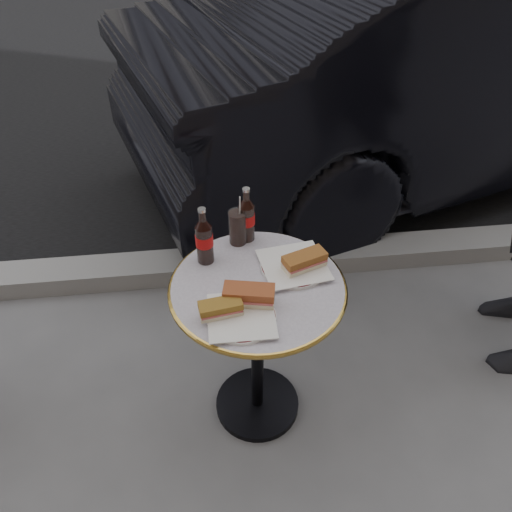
{
  "coord_description": "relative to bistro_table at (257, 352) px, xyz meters",
  "views": [
    {
      "loc": [
        -0.15,
        -1.24,
        1.92
      ],
      "look_at": [
        0.0,
        0.05,
        0.82
      ],
      "focal_mm": 35.0,
      "sensor_mm": 36.0,
      "label": 1
    }
  ],
  "objects": [
    {
      "name": "asphalt_road",
      "position": [
        0.0,
        5.0,
        -0.36
      ],
      "size": [
        40.0,
        8.0,
        0.0
      ],
      "primitive_type": "cube",
      "color": "black",
      "rests_on": "ground"
    },
    {
      "name": "plate_left",
      "position": [
        -0.07,
        -0.15,
        0.37
      ],
      "size": [
        0.26,
        0.26,
        0.01
      ],
      "primitive_type": "cylinder",
      "rotation": [
        0.0,
        0.0,
        -0.19
      ],
      "color": "white",
      "rests_on": "bistro_table"
    },
    {
      "name": "cola_bottle_left",
      "position": [
        -0.17,
        0.15,
        0.48
      ],
      "size": [
        0.08,
        0.08,
        0.23
      ],
      "primitive_type": null,
      "rotation": [
        0.0,
        0.0,
        -0.29
      ],
      "color": "black",
      "rests_on": "bistro_table"
    },
    {
      "name": "curb",
      "position": [
        0.0,
        0.9,
        -0.32
      ],
      "size": [
        40.0,
        0.2,
        0.12
      ],
      "primitive_type": "cube",
      "color": "gray",
      "rests_on": "ground"
    },
    {
      "name": "sandwich_left_a",
      "position": [
        -0.14,
        -0.14,
        0.4
      ],
      "size": [
        0.15,
        0.08,
        0.05
      ],
      "primitive_type": "cube",
      "rotation": [
        0.0,
        0.0,
        0.15
      ],
      "color": "olive",
      "rests_on": "plate_left"
    },
    {
      "name": "sandwich_left_b",
      "position": [
        -0.04,
        -0.09,
        0.41
      ],
      "size": [
        0.18,
        0.11,
        0.06
      ],
      "primitive_type": "cube",
      "rotation": [
        0.0,
        0.0,
        -0.21
      ],
      "color": "#9A4927",
      "rests_on": "plate_left"
    },
    {
      "name": "ground",
      "position": [
        0.0,
        0.0,
        -0.37
      ],
      "size": [
        80.0,
        80.0,
        0.0
      ],
      "primitive_type": "plane",
      "color": "slate",
      "rests_on": "ground"
    },
    {
      "name": "sandwich_right",
      "position": [
        0.17,
        0.06,
        0.41
      ],
      "size": [
        0.17,
        0.12,
        0.05
      ],
      "primitive_type": "cube",
      "rotation": [
        0.0,
        0.0,
        0.35
      ],
      "color": "brown",
      "rests_on": "plate_right"
    },
    {
      "name": "plate_right",
      "position": [
        0.14,
        0.07,
        0.37
      ],
      "size": [
        0.24,
        0.24,
        0.01
      ],
      "primitive_type": "cylinder",
      "rotation": [
        0.0,
        0.0,
        -0.03
      ],
      "color": "silver",
      "rests_on": "bistro_table"
    },
    {
      "name": "parked_car",
      "position": [
        1.69,
        2.03,
        0.4
      ],
      "size": [
        2.94,
        4.92,
        1.53
      ],
      "primitive_type": "imported",
      "rotation": [
        0.0,
        0.0,
        1.88
      ],
      "color": "black",
      "rests_on": "ground"
    },
    {
      "name": "cola_bottle_right",
      "position": [
        -0.01,
        0.26,
        0.48
      ],
      "size": [
        0.08,
        0.08,
        0.23
      ],
      "primitive_type": null,
      "rotation": [
        0.0,
        0.0,
        -0.29
      ],
      "color": "black",
      "rests_on": "bistro_table"
    },
    {
      "name": "bistro_table",
      "position": [
        0.0,
        0.0,
        0.0
      ],
      "size": [
        0.62,
        0.62,
        0.73
      ],
      "primitive_type": null,
      "color": "#BAB2C4",
      "rests_on": "ground"
    },
    {
      "name": "cola_glass",
      "position": [
        -0.05,
        0.24,
        0.44
      ],
      "size": [
        0.08,
        0.08,
        0.14
      ],
      "primitive_type": "cylinder",
      "rotation": [
        0.0,
        0.0,
        0.25
      ],
      "color": "black",
      "rests_on": "bistro_table"
    }
  ]
}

